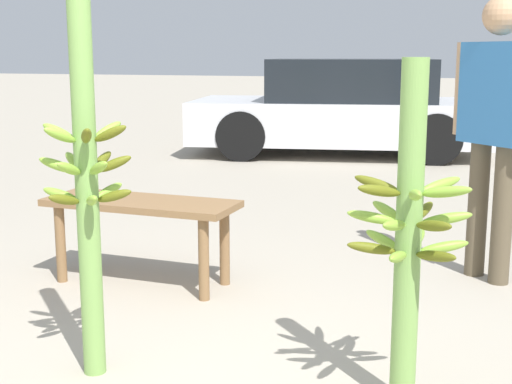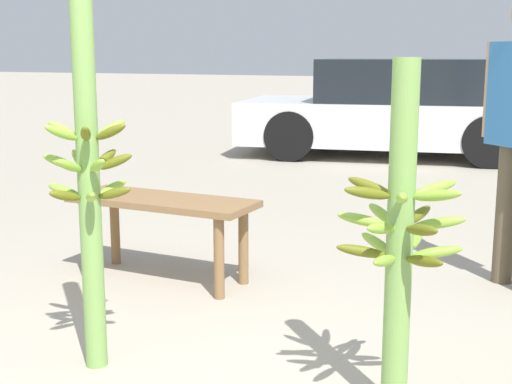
{
  "view_description": "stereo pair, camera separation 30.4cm",
  "coord_description": "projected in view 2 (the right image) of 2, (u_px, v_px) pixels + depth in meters",
  "views": [
    {
      "loc": [
        1.0,
        -2.13,
        1.35
      ],
      "look_at": [
        0.04,
        0.7,
        0.77
      ],
      "focal_mm": 50.0,
      "sensor_mm": 36.0,
      "label": 1
    },
    {
      "loc": [
        1.28,
        -2.01,
        1.35
      ],
      "look_at": [
        0.04,
        0.7,
        0.77
      ],
      "focal_mm": 50.0,
      "sensor_mm": 36.0,
      "label": 2
    }
  ],
  "objects": [
    {
      "name": "parked_car",
      "position": [
        395.0,
        109.0,
        9.53
      ],
      "size": [
        4.2,
        2.54,
        1.28
      ],
      "rotation": [
        0.0,
        0.0,
        1.76
      ],
      "color": "silver",
      "rests_on": "ground_plane"
    },
    {
      "name": "market_bench",
      "position": [
        162.0,
        212.0,
        4.26
      ],
      "size": [
        1.16,
        0.44,
        0.51
      ],
      "rotation": [
        0.0,
        0.0,
        -0.03
      ],
      "color": "olive",
      "rests_on": "ground_plane"
    },
    {
      "name": "banana_stalk_center",
      "position": [
        400.0,
        236.0,
        2.61
      ],
      "size": [
        0.46,
        0.47,
        1.34
      ],
      "color": "#7AA851",
      "rests_on": "ground_plane"
    },
    {
      "name": "banana_stalk_left",
      "position": [
        89.0,
        178.0,
        2.99
      ],
      "size": [
        0.39,
        0.38,
        1.64
      ],
      "color": "#7AA851",
      "rests_on": "ground_plane"
    }
  ]
}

